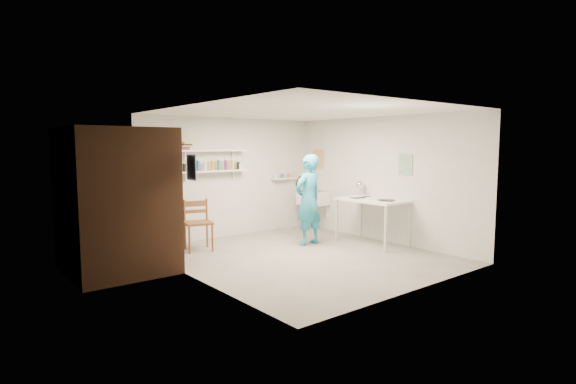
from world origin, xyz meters
TOP-DOWN VIEW (x-y plane):
  - floor at (0.00, 0.00)m, footprint 4.00×4.50m
  - ceiling at (0.00, 0.00)m, footprint 4.00×4.50m
  - wall_back at (0.00, 2.26)m, footprint 4.00×0.02m
  - wall_front at (0.00, -2.26)m, footprint 4.00×0.02m
  - wall_left at (-2.01, 0.00)m, footprint 0.02×4.50m
  - wall_right at (2.01, 0.00)m, footprint 0.02×4.50m
  - doorway_recess at (-1.99, 1.05)m, footprint 0.02×0.90m
  - corridor_box at (-2.70, 1.05)m, footprint 1.40×1.50m
  - door_lintel at (-1.97, 1.05)m, footprint 0.06×1.05m
  - door_jamb_near at (-1.97, 0.55)m, footprint 0.06×0.10m
  - door_jamb_far at (-1.97, 1.55)m, footprint 0.06×0.10m
  - shelf_lower at (-0.50, 2.13)m, footprint 1.50×0.22m
  - shelf_upper at (-0.50, 2.13)m, footprint 1.50×0.22m
  - ledge_shelf at (1.35, 2.17)m, footprint 0.70×0.14m
  - poster_left at (-1.99, 0.05)m, footprint 0.01×0.28m
  - poster_right_a at (1.99, 1.80)m, footprint 0.01×0.34m
  - poster_right_b at (1.99, -0.55)m, footprint 0.01×0.30m
  - belfast_sink at (1.75, 1.70)m, footprint 0.48×0.60m
  - man at (0.67, 0.63)m, footprint 0.65×0.47m
  - wall_clock at (0.70, 0.85)m, footprint 0.31×0.07m
  - wooden_chair at (-1.17, 1.47)m, footprint 0.56×0.54m
  - work_table at (1.64, -0.09)m, footprint 0.76×1.27m
  - desk_lamp at (1.85, 0.42)m, footprint 0.16×0.16m
  - spray_cans at (-0.50, 2.13)m, footprint 1.31×0.06m
  - book_stack at (-1.06, 2.13)m, footprint 0.26×0.14m
  - ledge_pots at (1.35, 2.17)m, footprint 0.48×0.07m
  - papers at (1.64, -0.09)m, footprint 0.30×0.22m

SIDE VIEW (x-z plane):
  - floor at x=0.00m, z-range -0.02..0.00m
  - work_table at x=1.64m, z-range 0.00..0.85m
  - wooden_chair at x=-1.17m, z-range 0.00..0.99m
  - belfast_sink at x=1.75m, z-range 0.55..0.85m
  - man at x=0.67m, z-range 0.00..1.69m
  - papers at x=1.64m, z-range 0.85..0.88m
  - doorway_recess at x=-1.99m, z-range 0.00..2.00m
  - door_jamb_near at x=-1.97m, z-range 0.00..2.00m
  - door_jamb_far at x=-1.97m, z-range 0.00..2.00m
  - corridor_box at x=-2.70m, z-range 0.00..2.10m
  - desk_lamp at x=1.85m, z-range 0.99..1.15m
  - ledge_shelf at x=1.35m, z-range 1.11..1.14m
  - wall_clock at x=0.70m, z-range 0.97..1.28m
  - ledge_pots at x=1.35m, z-range 1.14..1.22m
  - wall_back at x=0.00m, z-range 0.00..2.40m
  - wall_front at x=0.00m, z-range 0.00..2.40m
  - wall_left at x=-2.01m, z-range 0.00..2.40m
  - wall_right at x=2.01m, z-range 0.00..2.40m
  - shelf_lower at x=-0.50m, z-range 1.34..1.36m
  - spray_cans at x=-0.50m, z-range 1.36..1.53m
  - poster_right_b at x=1.99m, z-range 1.31..1.69m
  - poster_left at x=-1.99m, z-range 1.37..1.73m
  - poster_right_a at x=1.99m, z-range 1.34..1.76m
  - shelf_upper at x=-0.50m, z-range 1.74..1.76m
  - book_stack at x=-1.06m, z-range 1.76..1.91m
  - door_lintel at x=-1.97m, z-range 2.00..2.10m
  - ceiling at x=0.00m, z-range 2.40..2.42m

